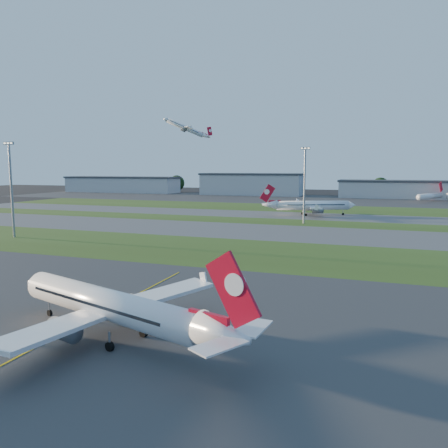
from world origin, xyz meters
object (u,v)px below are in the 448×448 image
at_px(light_mast_west, 11,183).
at_px(light_mast_centre, 305,180).
at_px(airliner_taxiing, 312,206).
at_px(airliner_parked, 109,306).
at_px(mini_jet_near, 430,196).

distance_m(light_mast_west, light_mast_centre, 89.64).
bearing_deg(light_mast_west, airliner_taxiing, 50.43).
bearing_deg(airliner_parked, mini_jet_near, 93.74).
distance_m(airliner_taxiing, mini_jet_near, 106.61).
xyz_separation_m(mini_jet_near, light_mast_centre, (-51.29, -120.05, 11.53)).
xyz_separation_m(light_mast_west, light_mast_centre, (70.00, 56.00, 0.00)).
distance_m(airliner_parked, light_mast_centre, 108.99).
xyz_separation_m(mini_jet_near, light_mast_west, (-121.29, -176.05, 11.53)).
xyz_separation_m(airliner_parked, airliner_taxiing, (2.97, 135.59, 0.25)).
relative_size(airliner_parked, airliner_taxiing, 0.97).
height_order(airliner_taxiing, light_mast_centre, light_mast_centre).
bearing_deg(airliner_taxiing, light_mast_centre, 68.80).
xyz_separation_m(airliner_parked, light_mast_centre, (4.17, 108.34, 11.12)).
relative_size(mini_jet_near, light_mast_west, 0.99).
bearing_deg(light_mast_west, airliner_parked, -38.48).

